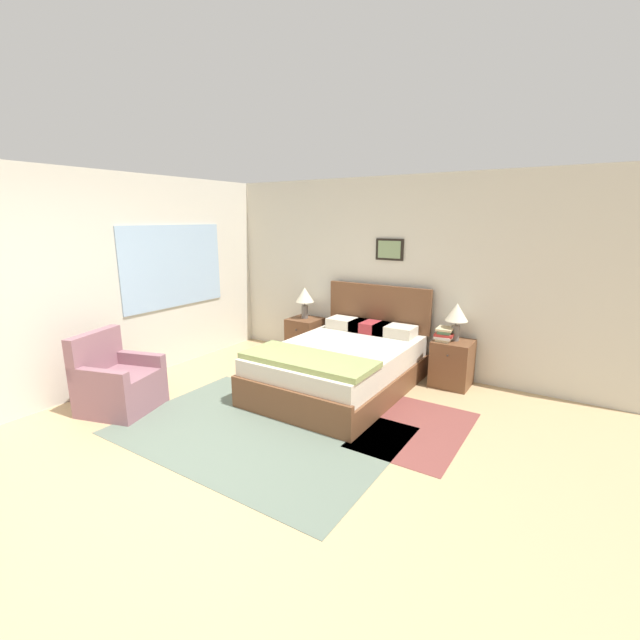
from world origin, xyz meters
TOP-DOWN VIEW (x-y plane):
  - ground_plane at (0.00, 0.00)m, footprint 16.00×16.00m
  - wall_back at (0.00, 3.33)m, footprint 6.89×0.09m
  - wall_left at (-2.27, 1.65)m, footprint 0.08×5.70m
  - area_rug_main at (0.05, 0.80)m, footprint 2.67×1.83m
  - area_rug_bedside at (1.35, 1.68)m, footprint 0.94×1.39m
  - bed at (0.19, 2.20)m, footprint 1.51×2.16m
  - armchair at (-1.58, 0.37)m, footprint 0.87×0.86m
  - nightstand_near_window at (-0.93, 3.03)m, footprint 0.46×0.46m
  - nightstand_by_door at (1.30, 3.03)m, footprint 0.46×0.46m
  - table_lamp_near_window at (-0.95, 3.06)m, footprint 0.27×0.27m
  - table_lamp_by_door at (1.31, 3.06)m, footprint 0.27×0.27m
  - book_thick_bottom at (1.20, 2.99)m, footprint 0.17×0.23m
  - book_hardcover_middle at (1.20, 2.99)m, footprint 0.20×0.25m
  - book_novel_upper at (1.20, 2.99)m, footprint 0.23×0.23m
  - book_slim_near_top at (1.20, 2.99)m, footprint 0.18×0.22m
  - book_paperback_top at (1.20, 2.99)m, footprint 0.20×0.25m

SIDE VIEW (x-z plane):
  - ground_plane at x=0.00m, z-range 0.00..0.00m
  - area_rug_main at x=0.05m, z-range 0.00..0.01m
  - area_rug_bedside at x=1.35m, z-range 0.00..0.01m
  - nightstand_near_window at x=-0.93m, z-range 0.00..0.58m
  - nightstand_by_door at x=1.30m, z-range 0.00..0.58m
  - armchair at x=-1.58m, z-range -0.14..0.72m
  - bed at x=0.19m, z-range -0.27..0.89m
  - book_thick_bottom at x=1.20m, z-range 0.58..0.61m
  - book_hardcover_middle at x=1.20m, z-range 0.61..0.64m
  - book_novel_upper at x=1.20m, z-range 0.64..0.68m
  - book_slim_near_top at x=1.20m, z-range 0.68..0.72m
  - book_paperback_top at x=1.20m, z-range 0.72..0.74m
  - table_lamp_near_window at x=-0.95m, z-range 0.68..1.15m
  - table_lamp_by_door at x=1.31m, z-range 0.68..1.15m
  - wall_back at x=0.00m, z-range 0.00..2.60m
  - wall_left at x=-2.27m, z-range 0.00..2.60m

